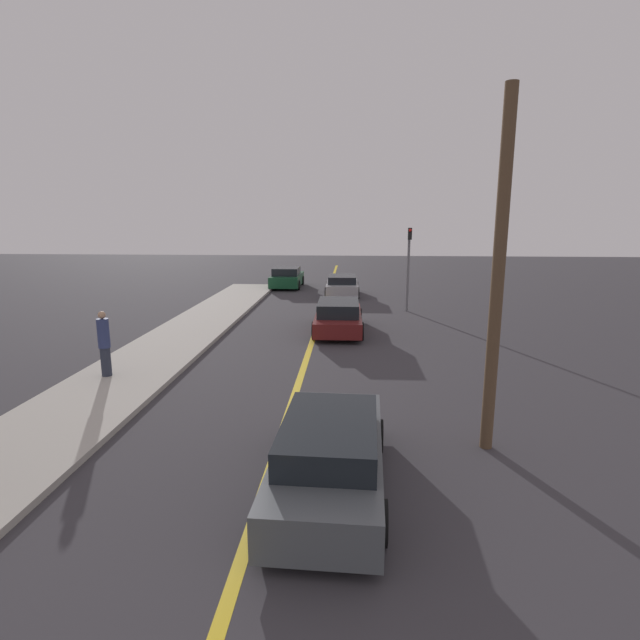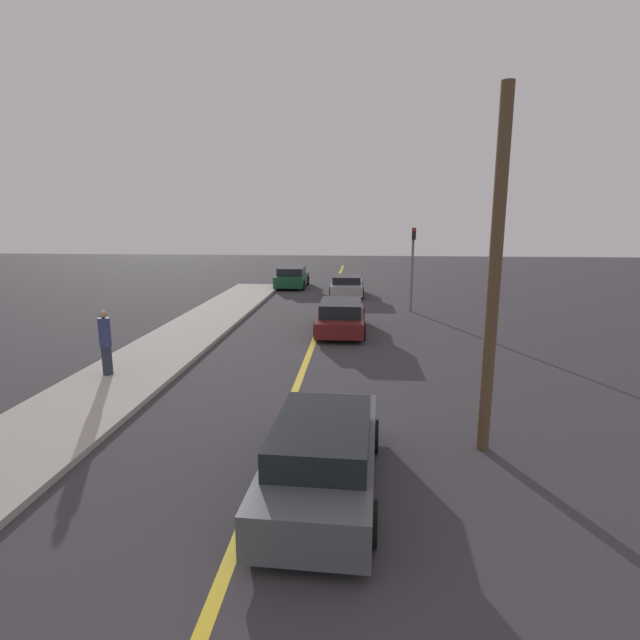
{
  "view_description": "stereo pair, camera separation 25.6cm",
  "coord_description": "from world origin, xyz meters",
  "px_view_note": "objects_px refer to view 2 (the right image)",
  "views": [
    {
      "loc": [
        1.44,
        0.96,
        4.53
      ],
      "look_at": [
        0.53,
        15.06,
        1.59
      ],
      "focal_mm": 28.0,
      "sensor_mm": 36.0,
      "label": 1
    },
    {
      "loc": [
        1.69,
        0.98,
        4.53
      ],
      "look_at": [
        0.53,
        15.06,
        1.59
      ],
      "focal_mm": 28.0,
      "sensor_mm": 36.0,
      "label": 2
    }
  ],
  "objects_px": {
    "car_ahead_center": "(341,317)",
    "traffic_light": "(413,261)",
    "car_parked_left_lot": "(292,278)",
    "car_near_right_lane": "(323,454)",
    "car_far_distant": "(347,286)",
    "pedestrian_far_standing": "(106,342)",
    "utility_pole": "(494,278)"
  },
  "relations": [
    {
      "from": "car_ahead_center",
      "to": "traffic_light",
      "type": "height_order",
      "value": "traffic_light"
    },
    {
      "from": "car_parked_left_lot",
      "to": "traffic_light",
      "type": "distance_m",
      "value": 10.69
    },
    {
      "from": "car_near_right_lane",
      "to": "car_far_distant",
      "type": "bearing_deg",
      "value": 92.73
    },
    {
      "from": "car_near_right_lane",
      "to": "traffic_light",
      "type": "distance_m",
      "value": 16.74
    },
    {
      "from": "pedestrian_far_standing",
      "to": "car_parked_left_lot",
      "type": "bearing_deg",
      "value": 82.12
    },
    {
      "from": "car_near_right_lane",
      "to": "car_parked_left_lot",
      "type": "bearing_deg",
      "value": 101.18
    },
    {
      "from": "car_near_right_lane",
      "to": "car_far_distant",
      "type": "distance_m",
      "value": 21.19
    },
    {
      "from": "car_near_right_lane",
      "to": "car_ahead_center",
      "type": "relative_size",
      "value": 1.03
    },
    {
      "from": "car_ahead_center",
      "to": "utility_pole",
      "type": "relative_size",
      "value": 0.66
    },
    {
      "from": "car_ahead_center",
      "to": "pedestrian_far_standing",
      "type": "relative_size",
      "value": 2.45
    },
    {
      "from": "traffic_light",
      "to": "utility_pole",
      "type": "xyz_separation_m",
      "value": [
        0.03,
        -14.6,
        0.95
      ]
    },
    {
      "from": "car_parked_left_lot",
      "to": "pedestrian_far_standing",
      "type": "relative_size",
      "value": 2.14
    },
    {
      "from": "car_ahead_center",
      "to": "traffic_light",
      "type": "relative_size",
      "value": 1.13
    },
    {
      "from": "car_near_right_lane",
      "to": "pedestrian_far_standing",
      "type": "bearing_deg",
      "value": 142.92
    },
    {
      "from": "car_ahead_center",
      "to": "car_far_distant",
      "type": "distance_m",
      "value": 9.39
    },
    {
      "from": "traffic_light",
      "to": "utility_pole",
      "type": "bearing_deg",
      "value": -89.87
    },
    {
      "from": "car_parked_left_lot",
      "to": "traffic_light",
      "type": "relative_size",
      "value": 0.98
    },
    {
      "from": "car_near_right_lane",
      "to": "pedestrian_far_standing",
      "type": "height_order",
      "value": "pedestrian_far_standing"
    },
    {
      "from": "car_parked_left_lot",
      "to": "utility_pole",
      "type": "bearing_deg",
      "value": -72.73
    },
    {
      "from": "car_ahead_center",
      "to": "pedestrian_far_standing",
      "type": "bearing_deg",
      "value": -134.89
    },
    {
      "from": "traffic_light",
      "to": "pedestrian_far_standing",
      "type": "bearing_deg",
      "value": -130.8
    },
    {
      "from": "pedestrian_far_standing",
      "to": "utility_pole",
      "type": "distance_m",
      "value": 10.47
    },
    {
      "from": "car_ahead_center",
      "to": "pedestrian_far_standing",
      "type": "xyz_separation_m",
      "value": [
        -6.33,
        -6.48,
        0.46
      ]
    },
    {
      "from": "pedestrian_far_standing",
      "to": "traffic_light",
      "type": "height_order",
      "value": "traffic_light"
    },
    {
      "from": "car_near_right_lane",
      "to": "car_far_distant",
      "type": "height_order",
      "value": "car_near_right_lane"
    },
    {
      "from": "car_ahead_center",
      "to": "car_parked_left_lot",
      "type": "distance_m",
      "value": 13.06
    },
    {
      "from": "utility_pole",
      "to": "car_far_distant",
      "type": "bearing_deg",
      "value": 99.61
    },
    {
      "from": "car_far_distant",
      "to": "traffic_light",
      "type": "distance_m",
      "value": 6.11
    },
    {
      "from": "car_far_distant",
      "to": "pedestrian_far_standing",
      "type": "height_order",
      "value": "pedestrian_far_standing"
    },
    {
      "from": "car_far_distant",
      "to": "utility_pole",
      "type": "distance_m",
      "value": 19.9
    },
    {
      "from": "traffic_light",
      "to": "utility_pole",
      "type": "distance_m",
      "value": 14.63
    },
    {
      "from": "car_far_distant",
      "to": "pedestrian_far_standing",
      "type": "distance_m",
      "value": 17.08
    }
  ]
}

